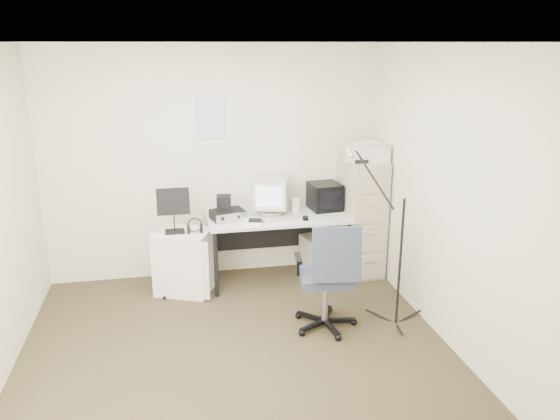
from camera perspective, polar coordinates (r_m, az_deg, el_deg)
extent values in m
cube|color=#2D2813|center=(4.73, -4.40, -14.94)|extent=(3.60, 3.60, 0.01)
cube|color=white|center=(4.01, -5.24, 17.05)|extent=(3.60, 3.60, 0.01)
cube|color=beige|center=(5.93, -6.88, 4.83)|extent=(3.60, 0.02, 2.50)
cube|color=beige|center=(2.56, 0.17, -12.14)|extent=(3.60, 0.02, 2.50)
cube|color=beige|center=(4.74, 17.35, 1.04)|extent=(0.02, 3.60, 2.50)
cube|color=white|center=(5.84, -7.24, 9.60)|extent=(0.30, 0.02, 0.44)
cube|color=beige|center=(6.11, 8.50, -0.69)|extent=(0.40, 0.60, 1.30)
cube|color=#B9B4A6|center=(5.88, 9.02, 6.02)|extent=(0.53, 0.42, 0.18)
cube|color=silver|center=(5.94, -0.20, -3.96)|extent=(1.50, 0.70, 0.73)
cube|color=#B9B4A6|center=(5.85, -0.91, 1.45)|extent=(0.44, 0.45, 0.38)
cube|color=black|center=(6.04, 4.69, 1.45)|extent=(0.35, 0.37, 0.29)
cube|color=beige|center=(5.93, 1.55, 0.53)|extent=(0.08, 0.08, 0.15)
cube|color=#B9B4A6|center=(5.64, 0.11, -1.03)|extent=(0.44, 0.16, 0.02)
cube|color=black|center=(5.70, 2.66, -0.85)|extent=(0.08, 0.11, 0.03)
cube|color=black|center=(5.73, -5.51, -0.46)|extent=(0.38, 0.31, 0.10)
cube|color=black|center=(5.73, -5.90, 0.80)|extent=(0.16, 0.15, 0.15)
cube|color=white|center=(5.60, -2.89, -1.24)|extent=(0.25, 0.31, 0.02)
cube|color=#B9B4A6|center=(6.17, 3.65, -4.79)|extent=(0.28, 0.47, 0.41)
cube|color=#353B4C|center=(4.92, 4.79, -6.78)|extent=(0.67, 0.67, 1.03)
cube|color=white|center=(5.75, -10.01, -5.33)|extent=(0.66, 0.60, 0.66)
cube|color=black|center=(5.54, -11.06, 0.00)|extent=(0.35, 0.23, 0.47)
torus|color=black|center=(5.55, -8.88, -1.87)|extent=(0.19, 0.19, 0.03)
cylinder|color=black|center=(4.98, 12.57, -3.43)|extent=(0.03, 0.03, 1.57)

